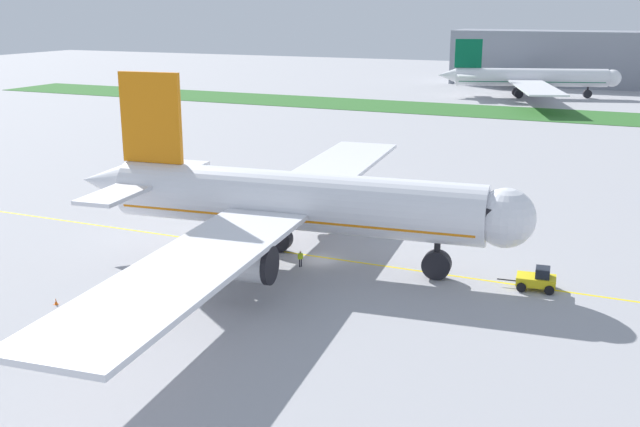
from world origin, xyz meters
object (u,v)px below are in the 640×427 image
parked_airliner_far_left (528,78)px  airliner_foreground (290,202)px  traffic_cone_near_nose (56,301)px  pushback_tug (537,279)px  ground_crew_wingwalker_port (300,257)px

parked_airliner_far_left → airliner_foreground: bearing=-89.6°
traffic_cone_near_nose → parked_airliner_far_left: bearing=85.7°
pushback_tug → traffic_cone_near_nose: 44.53m
ground_crew_wingwalker_port → parked_airliner_far_left: bearing=90.9°
pushback_tug → parked_airliner_far_left: parked_airliner_far_left is taller
traffic_cone_near_nose → airliner_foreground: bearing=52.6°
airliner_foreground → traffic_cone_near_nose: bearing=-127.4°
ground_crew_wingwalker_port → traffic_cone_near_nose: bearing=-131.3°
airliner_foreground → pushback_tug: (24.71, 2.52, -5.55)m
airliner_foreground → pushback_tug: size_ratio=13.78×
ground_crew_wingwalker_port → parked_airliner_far_left: parked_airliner_far_left is taller
airliner_foreground → ground_crew_wingwalker_port: (1.48, -0.77, -5.52)m
pushback_tug → ground_crew_wingwalker_port: pushback_tug is taller
airliner_foreground → traffic_cone_near_nose: (-14.37, -18.81, -6.26)m
traffic_cone_near_nose → parked_airliner_far_left: size_ratio=0.01×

